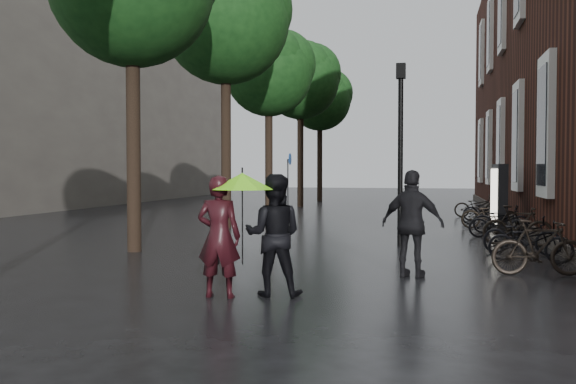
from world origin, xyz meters
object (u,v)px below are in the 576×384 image
(person_black, at_px, (274,235))
(ad_lightbox, at_px, (499,198))
(pedestrian_walking, at_px, (413,224))
(person_burgundy, at_px, (219,236))
(lamp_post, at_px, (400,136))
(parked_bicycles, at_px, (499,220))

(person_black, bearing_deg, ad_lightbox, -118.44)
(pedestrian_walking, relative_size, ad_lightbox, 0.91)
(person_burgundy, height_order, pedestrian_walking, pedestrian_walking)
(person_black, relative_size, ad_lightbox, 0.88)
(lamp_post, bearing_deg, person_burgundy, -108.86)
(person_burgundy, distance_m, pedestrian_walking, 3.63)
(pedestrian_walking, bearing_deg, person_black, 61.37)
(person_black, distance_m, ad_lightbox, 11.84)
(person_burgundy, xyz_separation_m, person_black, (0.76, 0.31, 0.01))
(parked_bicycles, xyz_separation_m, lamp_post, (-2.68, -3.12, 2.29))
(person_burgundy, bearing_deg, pedestrian_walking, -141.65)
(person_burgundy, relative_size, ad_lightbox, 0.87)
(person_black, xyz_separation_m, ad_lightbox, (4.38, 10.99, 0.13))
(pedestrian_walking, height_order, parked_bicycles, pedestrian_walking)
(person_black, distance_m, lamp_post, 6.94)
(pedestrian_walking, xyz_separation_m, ad_lightbox, (2.39, 8.94, 0.10))
(parked_bicycles, distance_m, ad_lightbox, 1.49)
(ad_lightbox, bearing_deg, person_burgundy, -117.10)
(person_burgundy, height_order, person_black, person_black)
(lamp_post, bearing_deg, pedestrian_walking, -84.61)
(person_black, xyz_separation_m, pedestrian_walking, (1.99, 2.05, 0.03))
(parked_bicycles, height_order, lamp_post, lamp_post)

